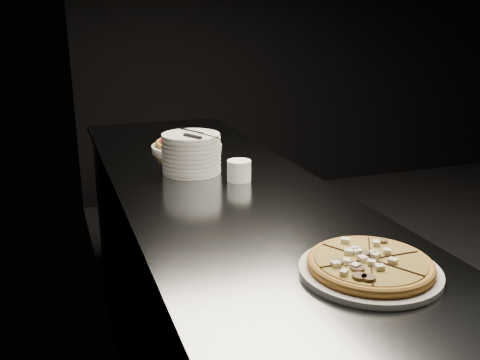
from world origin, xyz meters
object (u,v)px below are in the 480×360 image
object	(u,v)px
pizza_tomato	(187,144)
cutlery	(194,134)
ramekin	(239,170)
counter	(221,294)
pizza_mushroom	(370,266)
plate_stack	(191,153)

from	to	relation	value
pizza_tomato	cutlery	world-z (taller)	cutlery
ramekin	counter	bearing A→B (deg)	174.37
pizza_mushroom	plate_stack	distance (m)	0.99
counter	plate_stack	bearing A→B (deg)	109.59
pizza_mushroom	plate_stack	world-z (taller)	plate_stack
pizza_mushroom	ramekin	world-z (taller)	ramekin
counter	pizza_mushroom	xyz separation A→B (m)	(0.11, -0.81, 0.48)
counter	ramekin	distance (m)	0.51
pizza_tomato	cutlery	distance (m)	0.43
pizza_mushroom	plate_stack	bearing A→B (deg)	99.85
pizza_mushroom	ramekin	distance (m)	0.81
plate_stack	ramekin	size ratio (longest dim) A/B	2.55
pizza_tomato	ramekin	xyz separation A→B (m)	(0.05, -0.56, 0.02)
plate_stack	counter	bearing A→B (deg)	-70.41
ramekin	pizza_mushroom	bearing A→B (deg)	-87.43
counter	cutlery	xyz separation A→B (m)	(-0.05, 0.15, 0.61)
pizza_mushroom	cutlery	distance (m)	0.98
pizza_tomato	plate_stack	world-z (taller)	plate_stack
pizza_tomato	pizza_mushroom	bearing A→B (deg)	-86.18
pizza_mushroom	cutlery	xyz separation A→B (m)	(-0.16, 0.96, 0.13)
counter	pizza_mushroom	distance (m)	0.95
pizza_mushroom	cutlery	world-z (taller)	cutlery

